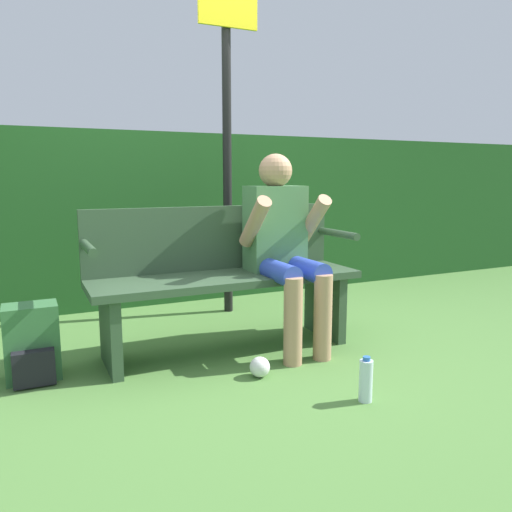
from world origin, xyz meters
TOP-DOWN VIEW (x-y plane):
  - ground_plane at (0.00, 0.00)m, footprint 40.00×40.00m
  - hedge_back at (0.00, 1.53)m, footprint 12.00×0.42m
  - park_bench at (0.00, 0.06)m, footprint 1.68×0.49m
  - person_seated at (0.36, -0.06)m, footprint 0.50×0.60m
  - backpack at (-1.13, 0.03)m, footprint 0.28×0.26m
  - water_bottle at (0.34, -0.96)m, footprint 0.07×0.07m
  - signpost at (0.36, 0.87)m, footprint 0.47×0.09m
  - parked_car at (4.06, 12.16)m, footprint 4.49×2.91m
  - litter_crumple at (-0.00, -0.47)m, footprint 0.11×0.11m

SIDE VIEW (x-z plane):
  - ground_plane at x=0.00m, z-range 0.00..0.00m
  - litter_crumple at x=0.00m, z-range 0.00..0.11m
  - water_bottle at x=0.34m, z-range -0.01..0.22m
  - backpack at x=-1.13m, z-range -0.01..0.40m
  - park_bench at x=0.00m, z-range 0.02..0.92m
  - parked_car at x=4.06m, z-range -0.03..1.28m
  - person_seated at x=0.36m, z-range 0.07..1.31m
  - hedge_back at x=0.00m, z-range 0.00..1.46m
  - signpost at x=0.36m, z-range 0.19..2.66m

